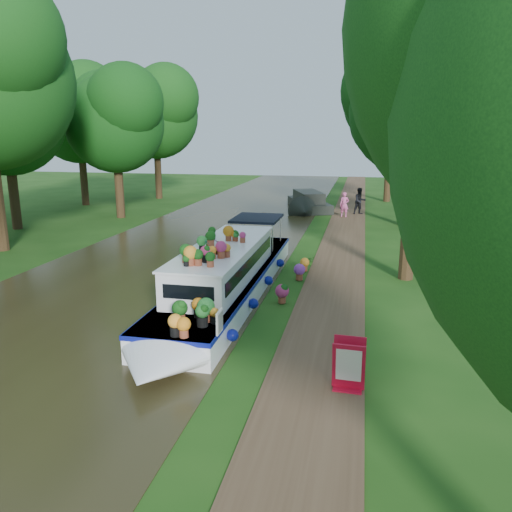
# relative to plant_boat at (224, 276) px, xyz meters

# --- Properties ---
(ground) EXTENTS (100.00, 100.00, 0.00)m
(ground) POSITION_rel_plant_boat_xyz_m (2.25, 0.90, -0.85)
(ground) COLOR #1B4511
(ground) RESTS_ON ground
(canal_water) EXTENTS (10.00, 100.00, 0.02)m
(canal_water) POSITION_rel_plant_boat_xyz_m (-3.75, 0.90, -0.84)
(canal_water) COLOR #2B2613
(canal_water) RESTS_ON ground
(towpath) EXTENTS (2.20, 100.00, 0.03)m
(towpath) POSITION_rel_plant_boat_xyz_m (3.45, 0.90, -0.84)
(towpath) COLOR #4F3825
(towpath) RESTS_ON ground
(plant_boat) EXTENTS (2.29, 13.52, 2.29)m
(plant_boat) POSITION_rel_plant_boat_xyz_m (0.00, 0.00, 0.00)
(plant_boat) COLOR white
(plant_boat) RESTS_ON canal_water
(tree_near_overhang) EXTENTS (5.52, 5.28, 8.99)m
(tree_near_overhang) POSITION_rel_plant_boat_xyz_m (6.04, 3.96, 5.75)
(tree_near_overhang) COLOR #312010
(tree_near_overhang) RESTS_ON ground
(tree_near_mid) EXTENTS (6.90, 6.60, 9.40)m
(tree_near_mid) POSITION_rel_plant_boat_xyz_m (6.73, 15.98, 5.58)
(tree_near_mid) COLOR #312010
(tree_near_mid) RESTS_ON ground
(tree_near_far) EXTENTS (7.59, 7.26, 10.30)m
(tree_near_far) POSITION_rel_plant_boat_xyz_m (6.23, 26.99, 6.20)
(tree_near_far) COLOR #312010
(tree_near_far) RESTS_ON ground
(tree_far_c) EXTENTS (7.13, 6.82, 9.59)m
(tree_far_c) POSITION_rel_plant_boat_xyz_m (-11.27, 14.98, 5.67)
(tree_far_c) COLOR #312010
(tree_far_c) RESTS_ON ground
(tree_far_d) EXTENTS (8.05, 7.70, 10.85)m
(tree_far_d) POSITION_rel_plant_boat_xyz_m (-12.77, 24.99, 6.54)
(tree_far_d) COLOR #312010
(tree_far_d) RESTS_ON ground
(tree_far_g) EXTENTS (7.36, 7.04, 9.95)m
(tree_far_g) POSITION_rel_plant_boat_xyz_m (-15.27, 9.98, 5.93)
(tree_far_g) COLOR #312010
(tree_far_g) RESTS_ON ground
(tree_far_h) EXTENTS (7.82, 7.48, 10.49)m
(tree_far_h) POSITION_rel_plant_boat_xyz_m (-16.77, 19.99, 6.28)
(tree_far_h) COLOR #312010
(tree_far_h) RESTS_ON ground
(second_boat) EXTENTS (3.95, 7.38, 1.34)m
(second_boat) POSITION_rel_plant_boat_xyz_m (0.50, 20.85, -0.31)
(second_boat) COLOR black
(second_boat) RESTS_ON canal_water
(sandwich_board) EXTENTS (0.70, 0.57, 1.11)m
(sandwich_board) POSITION_rel_plant_boat_xyz_m (4.19, -5.17, -0.32)
(sandwich_board) COLOR red
(sandwich_board) RESTS_ON towpath
(pedestrian_pink) EXTENTS (0.64, 0.47, 1.62)m
(pedestrian_pink) POSITION_rel_plant_boat_xyz_m (3.16, 18.14, -0.01)
(pedestrian_pink) COLOR #E35D87
(pedestrian_pink) RESTS_ON towpath
(pedestrian_dark) EXTENTS (1.08, 1.00, 1.79)m
(pedestrian_dark) POSITION_rel_plant_boat_xyz_m (4.15, 19.47, 0.07)
(pedestrian_dark) COLOR black
(pedestrian_dark) RESTS_ON towpath
(verge_plant) EXTENTS (0.41, 0.38, 0.38)m
(verge_plant) POSITION_rel_plant_boat_xyz_m (2.30, 5.18, -0.66)
(verge_plant) COLOR #2C641E
(verge_plant) RESTS_ON ground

